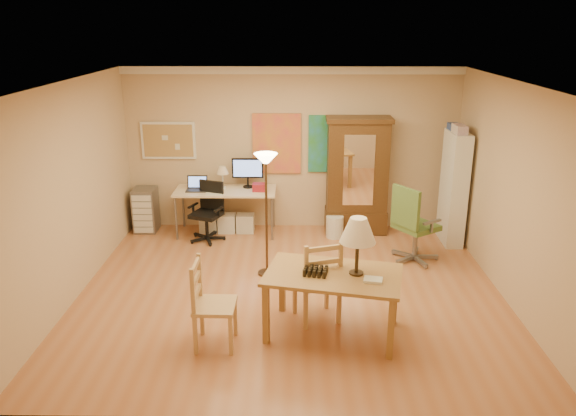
{
  "coord_description": "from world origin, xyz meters",
  "views": [
    {
      "loc": [
        0.06,
        -6.68,
        3.38
      ],
      "look_at": [
        -0.03,
        0.3,
        1.05
      ],
      "focal_mm": 35.0,
      "sensor_mm": 36.0,
      "label": 1
    }
  ],
  "objects_px": {
    "dining_table": "(342,262)",
    "bookshelf": "(454,188)",
    "armoire": "(357,183)",
    "office_chair_green": "(413,241)",
    "office_chair_black": "(208,225)",
    "computer_desk": "(228,206)"
  },
  "relations": [
    {
      "from": "bookshelf",
      "to": "dining_table",
      "type": "bearing_deg",
      "value": -124.78
    },
    {
      "from": "computer_desk",
      "to": "office_chair_green",
      "type": "relative_size",
      "value": 1.42
    },
    {
      "from": "computer_desk",
      "to": "bookshelf",
      "type": "height_order",
      "value": "bookshelf"
    },
    {
      "from": "armoire",
      "to": "bookshelf",
      "type": "height_order",
      "value": "armoire"
    },
    {
      "from": "armoire",
      "to": "bookshelf",
      "type": "distance_m",
      "value": 1.54
    },
    {
      "from": "office_chair_black",
      "to": "office_chair_green",
      "type": "distance_m",
      "value": 3.25
    },
    {
      "from": "computer_desk",
      "to": "bookshelf",
      "type": "bearing_deg",
      "value": -5.68
    },
    {
      "from": "office_chair_green",
      "to": "armoire",
      "type": "relative_size",
      "value": 0.6
    },
    {
      "from": "armoire",
      "to": "office_chair_green",
      "type": "bearing_deg",
      "value": -59.77
    },
    {
      "from": "computer_desk",
      "to": "office_chair_black",
      "type": "height_order",
      "value": "computer_desk"
    },
    {
      "from": "dining_table",
      "to": "office_chair_green",
      "type": "xyz_separation_m",
      "value": [
        1.22,
        2.04,
        -0.57
      ]
    },
    {
      "from": "office_chair_green",
      "to": "bookshelf",
      "type": "height_order",
      "value": "bookshelf"
    },
    {
      "from": "dining_table",
      "to": "bookshelf",
      "type": "xyz_separation_m",
      "value": [
        1.97,
        2.84,
        0.0
      ]
    },
    {
      "from": "computer_desk",
      "to": "office_chair_green",
      "type": "height_order",
      "value": "computer_desk"
    },
    {
      "from": "dining_table",
      "to": "bookshelf",
      "type": "distance_m",
      "value": 3.46
    },
    {
      "from": "office_chair_black",
      "to": "armoire",
      "type": "bearing_deg",
      "value": 10.05
    },
    {
      "from": "office_chair_green",
      "to": "bookshelf",
      "type": "relative_size",
      "value": 0.65
    },
    {
      "from": "computer_desk",
      "to": "bookshelf",
      "type": "distance_m",
      "value": 3.65
    },
    {
      "from": "office_chair_black",
      "to": "office_chair_green",
      "type": "relative_size",
      "value": 0.82
    },
    {
      "from": "dining_table",
      "to": "bookshelf",
      "type": "bearing_deg",
      "value": 55.22
    },
    {
      "from": "office_chair_green",
      "to": "computer_desk",
      "type": "bearing_deg",
      "value": 157.95
    },
    {
      "from": "dining_table",
      "to": "armoire",
      "type": "bearing_deg",
      "value": 81.32
    }
  ]
}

